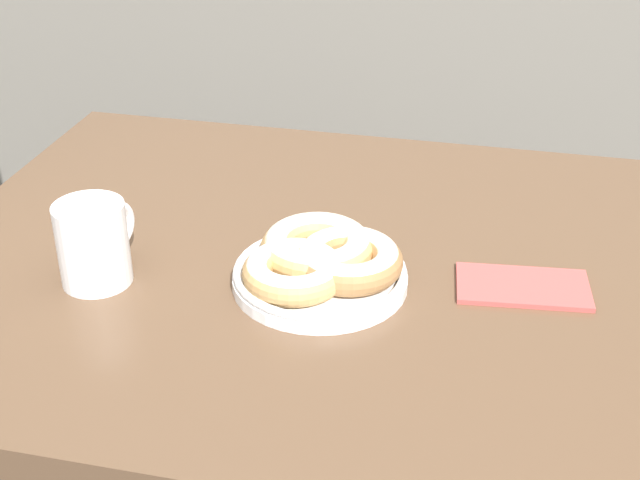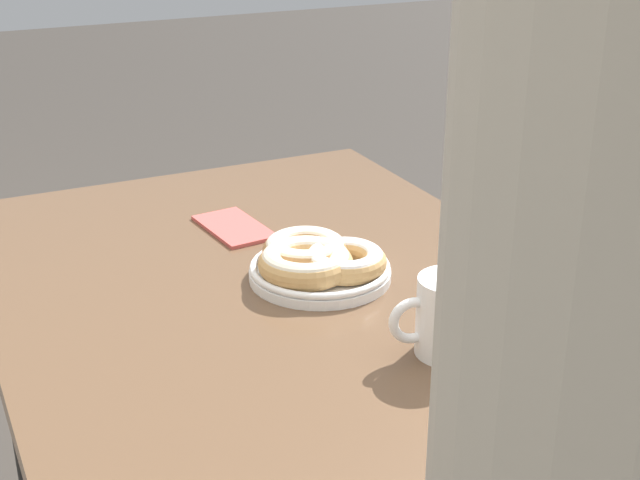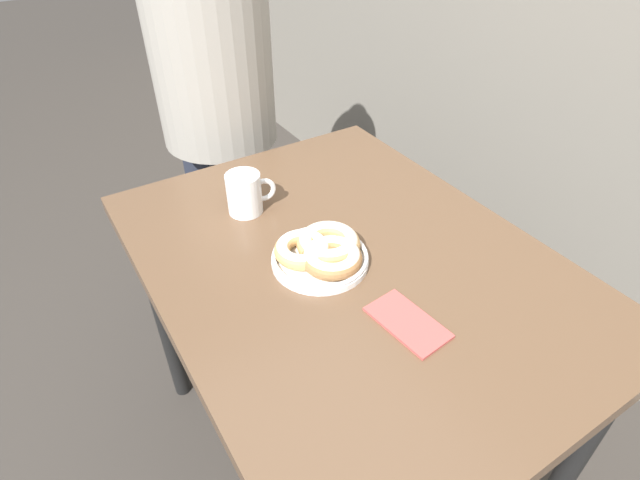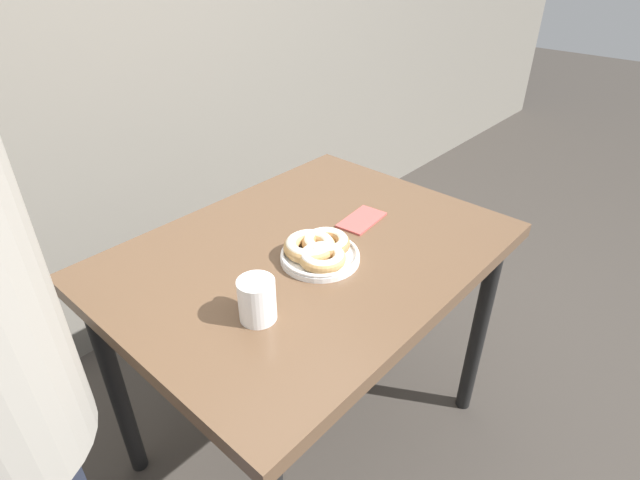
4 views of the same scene
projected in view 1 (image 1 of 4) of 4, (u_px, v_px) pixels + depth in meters
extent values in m
cube|color=brown|center=(346.00, 275.00, 1.09)|extent=(1.04, 0.78, 0.04)
cylinder|color=black|center=(135.00, 329.00, 1.65)|extent=(0.05, 0.05, 0.72)
cylinder|color=white|center=(320.00, 280.00, 1.03)|extent=(0.20, 0.20, 0.01)
torus|color=white|center=(320.00, 271.00, 1.03)|extent=(0.20, 0.20, 0.01)
torus|color=#9E7042|center=(349.00, 261.00, 1.02)|extent=(0.17, 0.17, 0.04)
torus|color=silver|center=(349.00, 256.00, 1.02)|extent=(0.16, 0.16, 0.03)
torus|color=tan|center=(317.00, 248.00, 1.04)|extent=(0.16, 0.16, 0.04)
torus|color=silver|center=(317.00, 243.00, 1.04)|extent=(0.15, 0.15, 0.03)
torus|color=tan|center=(294.00, 272.00, 1.00)|extent=(0.14, 0.14, 0.03)
torus|color=white|center=(294.00, 268.00, 1.00)|extent=(0.13, 0.13, 0.03)
cylinder|color=white|center=(93.00, 244.00, 1.02)|extent=(0.08, 0.08, 0.10)
cylinder|color=#382114|center=(88.00, 210.00, 1.00)|extent=(0.07, 0.07, 0.00)
torus|color=white|center=(117.00, 226.00, 1.06)|extent=(0.02, 0.06, 0.06)
cube|color=#BC4C47|center=(523.00, 287.00, 1.03)|extent=(0.16, 0.10, 0.01)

